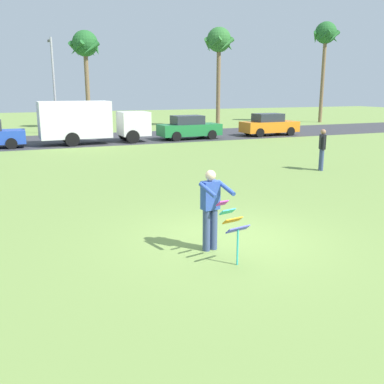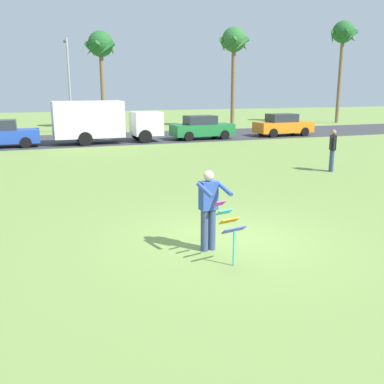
{
  "view_description": "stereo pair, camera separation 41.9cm",
  "coord_description": "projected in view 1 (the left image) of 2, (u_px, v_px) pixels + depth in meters",
  "views": [
    {
      "loc": [
        -4.36,
        -8.4,
        3.36
      ],
      "look_at": [
        -0.66,
        0.56,
        1.05
      ],
      "focal_mm": 40.68,
      "sensor_mm": 36.0,
      "label": 1
    },
    {
      "loc": [
        -3.97,
        -8.55,
        3.36
      ],
      "look_at": [
        -0.66,
        0.56,
        1.05
      ],
      "focal_mm": 40.68,
      "sensor_mm": 36.0,
      "label": 2
    }
  ],
  "objects": [
    {
      "name": "road_strip",
      "position": [
        82.0,
        140.0,
        29.29
      ],
      "size": [
        120.0,
        8.0,
        0.01
      ],
      "primitive_type": "cube",
      "color": "#38383D",
      "rests_on": "ground"
    },
    {
      "name": "person_walker_far",
      "position": [
        322.0,
        148.0,
        18.15
      ],
      "size": [
        0.36,
        0.52,
        1.73
      ],
      "color": "#384772",
      "rests_on": "ground"
    },
    {
      "name": "parked_truck_white_box",
      "position": [
        88.0,
        121.0,
        26.84
      ],
      "size": [
        6.74,
        2.21,
        2.62
      ],
      "color": "silver",
      "rests_on": "ground"
    },
    {
      "name": "parked_car_orange",
      "position": [
        269.0,
        125.0,
        31.84
      ],
      "size": [
        4.22,
        1.87,
        1.6
      ],
      "color": "orange",
      "rests_on": "ground"
    },
    {
      "name": "palm_tree_centre_far",
      "position": [
        219.0,
        44.0,
        37.58
      ],
      "size": [
        2.58,
        2.71,
        8.53
      ],
      "color": "brown",
      "rests_on": "ground"
    },
    {
      "name": "kite_held",
      "position": [
        233.0,
        223.0,
        8.44
      ],
      "size": [
        0.53,
        0.69,
        1.2
      ],
      "color": "#D83399",
      "rests_on": "ground"
    },
    {
      "name": "palm_tree_far_left",
      "position": [
        325.0,
        38.0,
        42.8
      ],
      "size": [
        2.58,
        2.71,
        9.78
      ],
      "color": "brown",
      "rests_on": "ground"
    },
    {
      "name": "ground_plane",
      "position": [
        228.0,
        239.0,
        9.95
      ],
      "size": [
        120.0,
        120.0,
        0.0
      ],
      "primitive_type": "plane",
      "color": "olive"
    },
    {
      "name": "streetlight_pole",
      "position": [
        53.0,
        80.0,
        32.24
      ],
      "size": [
        0.24,
        1.65,
        7.0
      ],
      "color": "#9E9EA3",
      "rests_on": "ground"
    },
    {
      "name": "palm_tree_right_near",
      "position": [
        85.0,
        48.0,
        35.75
      ],
      "size": [
        2.58,
        2.71,
        8.03
      ],
      "color": "brown",
      "rests_on": "ground"
    },
    {
      "name": "person_kite_flyer",
      "position": [
        211.0,
        207.0,
        9.07
      ],
      "size": [
        0.6,
        0.7,
        1.73
      ],
      "color": "#384772",
      "rests_on": "ground"
    },
    {
      "name": "parked_car_green",
      "position": [
        189.0,
        128.0,
        29.48
      ],
      "size": [
        4.26,
        1.96,
        1.6
      ],
      "color": "#1E7238",
      "rests_on": "ground"
    }
  ]
}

